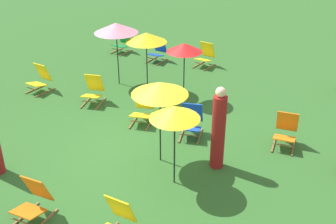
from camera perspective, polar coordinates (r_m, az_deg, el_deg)
The scene contains 17 objects.
ground_plane at distance 9.31m, azimuth -3.14°, elevation -5.81°, with size 40.00×40.00×0.00m, color #2D6026.
deckchair_0 at distance 12.75m, azimuth -17.29°, elevation 4.33°, with size 0.59×0.82×0.83m.
deckchair_1 at distance 7.76m, azimuth -18.15°, elevation -11.68°, with size 0.48×0.76×0.83m.
deckchair_2 at distance 10.43m, azimuth -3.60°, elevation 0.38°, with size 0.62×0.84×0.83m.
deckchair_4 at distance 9.80m, azimuth 15.98°, elevation -2.58°, with size 0.54×0.80×0.83m.
deckchair_5 at distance 15.60m, azimuth -6.42°, elevation 9.55°, with size 0.57×0.81×0.83m.
deckchair_6 at distance 11.62m, azimuth -10.33°, elevation 2.92°, with size 0.63×0.84×0.83m.
deckchair_7 at distance 7.04m, azimuth -7.16°, elevation -14.98°, with size 0.53×0.79×0.83m.
deckchair_11 at distance 14.16m, azimuth 5.18°, elevation 7.76°, with size 0.60×0.83×0.83m.
deckchair_12 at distance 9.84m, azimuth 3.26°, elevation -1.35°, with size 0.63×0.85×0.83m.
deckchair_13 at distance 14.58m, azimuth -1.48°, elevation 8.44°, with size 0.56×0.81×0.83m.
umbrella_0 at distance 7.60m, azimuth 0.94°, elevation -0.07°, with size 0.97×0.97×1.72m.
umbrella_1 at distance 8.27m, azimuth -1.15°, elevation 3.29°, with size 1.17×1.17×1.85m.
umbrella_2 at distance 11.80m, azimuth -3.03°, elevation 10.27°, with size 1.18×1.18×1.77m.
umbrella_3 at distance 11.24m, azimuth 2.29°, elevation 8.90°, with size 0.99×0.99×1.66m.
umbrella_4 at distance 12.33m, azimuth -7.21°, elevation 11.48°, with size 1.30×1.30×1.91m.
person_0 at distance 8.51m, azimuth 6.99°, elevation -2.50°, with size 0.40×0.40×1.84m.
Camera 1 is at (3.75, -6.84, 5.08)m, focal length 44.03 mm.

